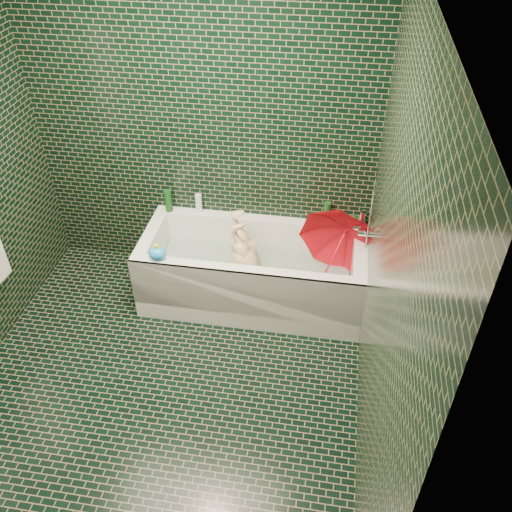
% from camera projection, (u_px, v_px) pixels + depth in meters
% --- Properties ---
extents(floor, '(2.80, 2.80, 0.00)m').
position_uv_depth(floor, '(162.00, 390.00, 3.66)').
color(floor, black).
rests_on(floor, ground).
extents(wall_back, '(2.80, 0.00, 2.80)m').
position_uv_depth(wall_back, '(201.00, 130.00, 3.97)').
color(wall_back, black).
rests_on(wall_back, floor).
extents(wall_right, '(0.00, 2.80, 2.80)m').
position_uv_depth(wall_right, '(385.00, 267.00, 2.72)').
color(wall_right, black).
rests_on(wall_right, floor).
extents(bathtub, '(1.70, 0.75, 0.55)m').
position_uv_depth(bathtub, '(253.00, 278.00, 4.25)').
color(bathtub, white).
rests_on(bathtub, floor).
extents(bath_mat, '(1.35, 0.47, 0.01)m').
position_uv_depth(bath_mat, '(253.00, 282.00, 4.30)').
color(bath_mat, green).
rests_on(bath_mat, bathtub).
extents(water, '(1.48, 0.53, 0.00)m').
position_uv_depth(water, '(253.00, 268.00, 4.21)').
color(water, silver).
rests_on(water, bathtub).
extents(faucet, '(0.18, 0.19, 0.55)m').
position_uv_depth(faucet, '(367.00, 229.00, 3.81)').
color(faucet, silver).
rests_on(faucet, wall_right).
extents(child, '(1.02, 0.47, 0.44)m').
position_uv_depth(child, '(251.00, 269.00, 4.18)').
color(child, '#E2BC8D').
rests_on(child, bathtub).
extents(umbrella, '(0.94, 0.80, 0.86)m').
position_uv_depth(umbrella, '(336.00, 252.00, 3.94)').
color(umbrella, red).
rests_on(umbrella, bathtub).
extents(soap_bottle_a, '(0.11, 0.11, 0.24)m').
position_uv_depth(soap_bottle_a, '(361.00, 230.00, 4.18)').
color(soap_bottle_a, white).
rests_on(soap_bottle_a, bathtub).
extents(soap_bottle_b, '(0.08, 0.09, 0.18)m').
position_uv_depth(soap_bottle_b, '(354.00, 226.00, 4.22)').
color(soap_bottle_b, '#431F75').
rests_on(soap_bottle_b, bathtub).
extents(soap_bottle_c, '(0.19, 0.19, 0.19)m').
position_uv_depth(soap_bottle_c, '(348.00, 226.00, 4.22)').
color(soap_bottle_c, '#124015').
rests_on(soap_bottle_c, bathtub).
extents(bottle_right_tall, '(0.07, 0.07, 0.19)m').
position_uv_depth(bottle_right_tall, '(327.00, 213.00, 4.18)').
color(bottle_right_tall, '#124015').
rests_on(bottle_right_tall, bathtub).
extents(bottle_right_pump, '(0.05, 0.05, 0.16)m').
position_uv_depth(bottle_right_pump, '(362.00, 220.00, 4.14)').
color(bottle_right_pump, silver).
rests_on(bottle_right_pump, bathtub).
extents(bottle_left_tall, '(0.08, 0.08, 0.19)m').
position_uv_depth(bottle_left_tall, '(168.00, 201.00, 4.33)').
color(bottle_left_tall, '#124015').
rests_on(bottle_left_tall, bathtub).
extents(bottle_left_short, '(0.07, 0.07, 0.15)m').
position_uv_depth(bottle_left_short, '(199.00, 203.00, 4.34)').
color(bottle_left_short, white).
rests_on(bottle_left_short, bathtub).
extents(rubber_duck, '(0.11, 0.08, 0.09)m').
position_uv_depth(rubber_duck, '(326.00, 220.00, 4.22)').
color(rubber_duck, yellow).
rests_on(rubber_duck, bathtub).
extents(bath_toy, '(0.15, 0.14, 0.12)m').
position_uv_depth(bath_toy, '(157.00, 253.00, 3.86)').
color(bath_toy, '#1B94F3').
rests_on(bath_toy, bathtub).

